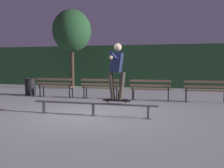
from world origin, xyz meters
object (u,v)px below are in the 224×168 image
(park_bench_rightmost, at_px, (206,89))
(park_bench_right_center, at_px, (150,87))
(skateboard, at_px, (117,101))
(trash_can, at_px, (30,86))
(tree_far_left, at_px, (72,31))
(grind_rail, at_px, (93,106))
(park_bench_leftmost, at_px, (55,85))
(park_bench_left_center, at_px, (100,86))
(skateboarder, at_px, (117,67))

(park_bench_rightmost, bearing_deg, park_bench_right_center, 180.00)
(skateboard, height_order, trash_can, trash_can)
(park_bench_right_center, relative_size, tree_far_left, 0.35)
(grind_rail, height_order, park_bench_leftmost, park_bench_leftmost)
(park_bench_right_center, bearing_deg, skateboard, -99.42)
(park_bench_rightmost, distance_m, tree_far_left, 8.42)
(park_bench_rightmost, xyz_separation_m, trash_can, (-7.71, 0.35, -0.12))
(grind_rail, relative_size, trash_can, 4.58)
(grind_rail, distance_m, park_bench_rightmost, 4.75)
(park_bench_right_center, bearing_deg, trash_can, 176.41)
(skateboard, height_order, park_bench_left_center, park_bench_left_center)
(grind_rail, relative_size, skateboarder, 2.35)
(park_bench_leftmost, bearing_deg, tree_far_left, 102.07)
(grind_rail, height_order, park_bench_left_center, park_bench_left_center)
(skateboard, bearing_deg, tree_far_left, 121.86)
(skateboard, relative_size, park_bench_right_center, 0.49)
(park_bench_left_center, bearing_deg, grind_rail, -76.13)
(skateboarder, height_order, park_bench_left_center, skateboarder)
(park_bench_right_center, xyz_separation_m, trash_can, (-5.62, 0.35, -0.12))
(skateboard, xyz_separation_m, park_bench_leftmost, (-3.60, 3.38, 0.08))
(grind_rail, height_order, trash_can, trash_can)
(grind_rail, bearing_deg, park_bench_rightmost, 45.44)
(park_bench_right_center, bearing_deg, grind_rail, -110.25)
(park_bench_rightmost, distance_m, trash_can, 7.71)
(park_bench_left_center, height_order, park_bench_right_center, same)
(park_bench_leftmost, relative_size, park_bench_left_center, 1.00)
(park_bench_leftmost, bearing_deg, park_bench_right_center, 0.00)
(park_bench_left_center, distance_m, park_bench_right_center, 2.08)
(park_bench_leftmost, distance_m, park_bench_rightmost, 6.24)
(park_bench_left_center, xyz_separation_m, trash_can, (-3.54, 0.35, -0.12))
(tree_far_left, bearing_deg, skateboarder, -58.12)
(grind_rail, relative_size, park_bench_left_center, 2.28)
(skateboard, relative_size, park_bench_left_center, 0.49)
(park_bench_leftmost, height_order, tree_far_left, tree_far_left)
(park_bench_leftmost, bearing_deg, grind_rail, -49.21)
(park_bench_leftmost, distance_m, park_bench_right_center, 4.16)
(park_bench_leftmost, xyz_separation_m, park_bench_left_center, (2.08, 0.00, 0.00))
(park_bench_leftmost, bearing_deg, trash_can, 166.44)
(skateboarder, relative_size, tree_far_left, 0.34)
(skateboard, relative_size, skateboarder, 0.50)
(park_bench_left_center, height_order, park_bench_rightmost, same)
(trash_can, bearing_deg, skateboard, -36.38)
(skateboarder, distance_m, tree_far_left, 8.54)
(skateboard, bearing_deg, park_bench_right_center, 80.58)
(skateboard, xyz_separation_m, park_bench_left_center, (-1.52, 3.38, 0.08))
(tree_far_left, bearing_deg, grind_rail, -62.33)
(skateboarder, distance_m, park_bench_leftmost, 5.01)
(park_bench_left_center, relative_size, tree_far_left, 0.35)
(park_bench_leftmost, distance_m, trash_can, 1.51)
(skateboard, xyz_separation_m, tree_far_left, (-4.39, 7.06, 2.90))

